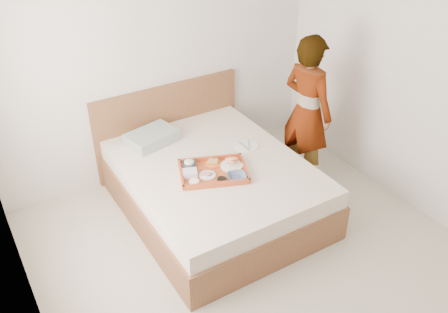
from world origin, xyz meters
name	(u,v)px	position (x,y,z in m)	size (l,w,h in m)	color
ground	(271,274)	(0.00, 0.00, 0.00)	(3.50, 4.00, 0.01)	beige
wall_back	(159,53)	(0.00, 2.00, 1.30)	(3.50, 0.01, 2.60)	silver
wall_left	(18,228)	(-1.75, 0.00, 1.30)	(0.01, 4.00, 2.60)	silver
wall_right	(445,86)	(1.75, 0.00, 1.30)	(0.01, 4.00, 2.60)	silver
bed	(214,187)	(0.04, 1.00, 0.27)	(1.65, 2.00, 0.53)	brown
headboard	(169,126)	(0.04, 1.97, 0.47)	(1.65, 0.06, 0.95)	brown
pillow	(152,137)	(-0.29, 1.66, 0.59)	(0.48, 0.33, 0.12)	#A3B1A4
tray	(213,171)	(-0.05, 0.86, 0.56)	(0.60, 0.44, 0.05)	#C15A22
prawn_plate	(232,166)	(0.14, 0.86, 0.55)	(0.21, 0.21, 0.01)	white
navy_bowl_big	(237,177)	(0.08, 0.67, 0.57)	(0.17, 0.17, 0.04)	#152244
sauce_dish	(222,180)	(-0.06, 0.70, 0.56)	(0.09, 0.09, 0.03)	black
meat_plate	(207,175)	(-0.12, 0.84, 0.55)	(0.15, 0.15, 0.01)	white
bread_plate	(213,163)	(0.02, 0.98, 0.55)	(0.15, 0.15, 0.01)	orange
salad_bowl	(189,164)	(-0.19, 1.06, 0.57)	(0.13, 0.13, 0.04)	#152244
plastic_tub	(190,173)	(-0.25, 0.93, 0.57)	(0.13, 0.10, 0.05)	silver
cheese_round	(194,182)	(-0.28, 0.80, 0.56)	(0.09, 0.09, 0.03)	white
dinner_plate	(246,146)	(0.47, 1.10, 0.54)	(0.24, 0.24, 0.01)	white
person	(307,112)	(1.10, 0.98, 0.80)	(0.58, 0.38, 1.59)	white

